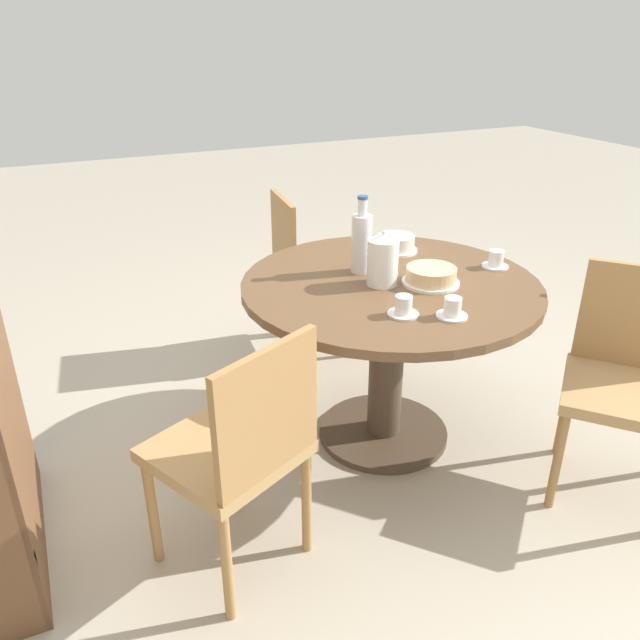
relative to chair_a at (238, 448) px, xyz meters
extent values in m
plane|color=#B2A893|center=(0.44, -0.79, -0.48)|extent=(14.00, 14.00, 0.00)
cylinder|color=#473828|center=(0.44, -0.79, -0.46)|extent=(0.57, 0.57, 0.03)
cylinder|color=#473828|center=(0.44, -0.79, -0.11)|extent=(0.15, 0.15, 0.67)
cylinder|color=brown|center=(0.44, -0.79, 0.24)|extent=(1.19, 1.19, 0.04)
cylinder|color=#A87A47|center=(0.29, -0.06, -0.27)|extent=(0.03, 0.03, 0.42)
cylinder|color=#A87A47|center=(0.14, 0.27, -0.27)|extent=(0.03, 0.03, 0.42)
cylinder|color=#A87A47|center=(-0.03, -0.21, -0.27)|extent=(0.03, 0.03, 0.42)
cylinder|color=#A87A47|center=(-0.19, 0.11, -0.27)|extent=(0.03, 0.03, 0.42)
cube|color=tan|center=(0.05, 0.03, -0.04)|extent=(0.56, 0.56, 0.04)
cube|color=#A87A47|center=(-0.12, -0.06, 0.19)|extent=(0.19, 0.37, 0.41)
cylinder|color=#A87A47|center=(-0.22, -1.14, -0.27)|extent=(0.03, 0.03, 0.42)
cylinder|color=#A87A47|center=(0.02, -1.41, -0.27)|extent=(0.03, 0.03, 0.42)
cube|color=tan|center=(-0.24, -1.39, -0.04)|extent=(0.59, 0.59, 0.04)
cube|color=#A87A47|center=(-0.11, -1.54, 0.19)|extent=(0.32, 0.28, 0.41)
cylinder|color=#A87A47|center=(1.14, -1.06, -0.27)|extent=(0.03, 0.03, 0.42)
cylinder|color=#A87A47|center=(1.50, -1.10, -0.27)|extent=(0.03, 0.03, 0.42)
cylinder|color=#A87A47|center=(1.18, -0.70, -0.27)|extent=(0.03, 0.03, 0.42)
cylinder|color=#A87A47|center=(1.54, -0.74, -0.27)|extent=(0.03, 0.03, 0.42)
cube|color=tan|center=(1.34, -0.90, -0.04)|extent=(0.47, 0.47, 0.04)
cube|color=#A87A47|center=(1.36, -0.70, 0.19)|extent=(0.40, 0.07, 0.41)
cube|color=brown|center=(0.41, 0.76, -0.46)|extent=(0.75, 0.27, 0.04)
cylinder|color=white|center=(0.43, -0.75, 0.35)|extent=(0.12, 0.12, 0.18)
cone|color=white|center=(0.43, -0.75, 0.45)|extent=(0.11, 0.11, 0.02)
sphere|color=white|center=(0.43, -0.75, 0.47)|extent=(0.02, 0.02, 0.02)
cylinder|color=silver|center=(0.59, -0.74, 0.38)|extent=(0.08, 0.08, 0.24)
cylinder|color=silver|center=(0.59, -0.74, 0.53)|extent=(0.04, 0.04, 0.07)
cylinder|color=#2D5184|center=(0.59, -0.74, 0.57)|extent=(0.04, 0.04, 0.01)
cylinder|color=white|center=(0.35, -0.92, 0.27)|extent=(0.23, 0.23, 0.01)
cylinder|color=#DBB784|center=(0.35, -0.92, 0.30)|extent=(0.20, 0.20, 0.06)
cylinder|color=white|center=(0.75, -1.00, 0.27)|extent=(0.19, 0.19, 0.01)
cylinder|color=silver|center=(0.75, -1.00, 0.30)|extent=(0.16, 0.16, 0.06)
cylinder|color=silver|center=(0.15, -0.67, 0.26)|extent=(0.11, 0.11, 0.01)
cylinder|color=white|center=(0.15, -0.67, 0.30)|extent=(0.06, 0.06, 0.06)
cylinder|color=silver|center=(0.39, -1.27, 0.26)|extent=(0.11, 0.11, 0.01)
cylinder|color=white|center=(0.39, -1.27, 0.30)|extent=(0.06, 0.06, 0.06)
cylinder|color=silver|center=(0.06, -0.82, 0.26)|extent=(0.11, 0.11, 0.01)
cylinder|color=white|center=(0.06, -0.82, 0.30)|extent=(0.06, 0.06, 0.06)
camera|label=1|loc=(-1.53, 0.43, 1.19)|focal=35.00mm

